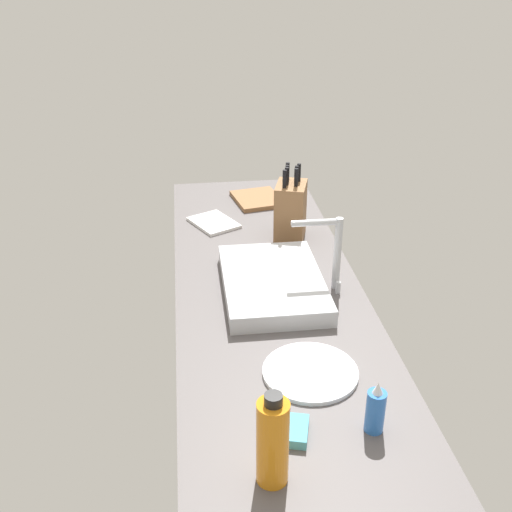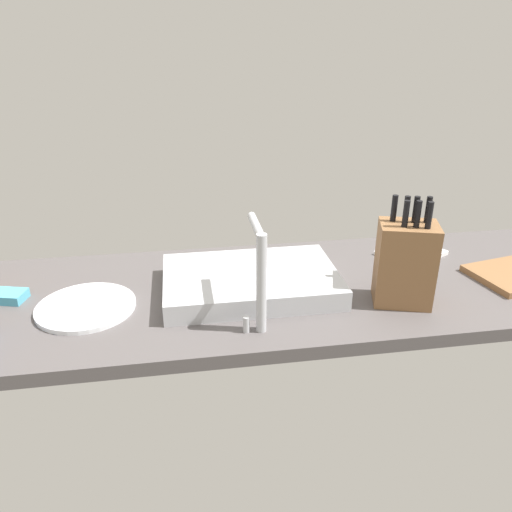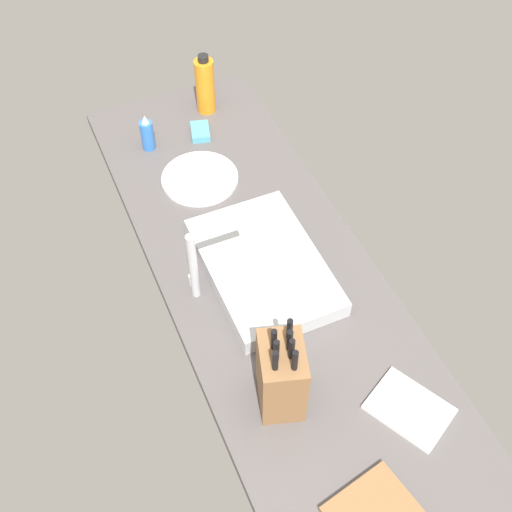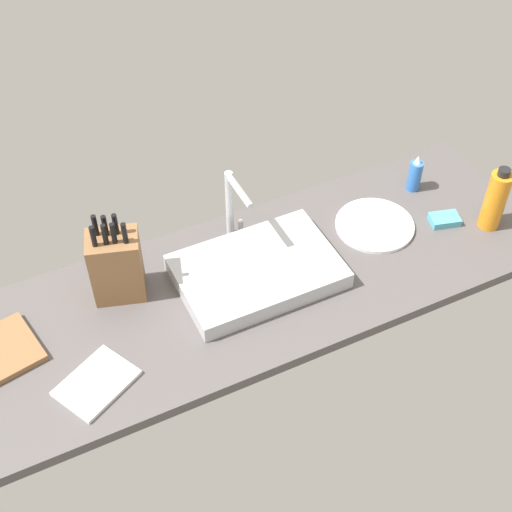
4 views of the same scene
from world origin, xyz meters
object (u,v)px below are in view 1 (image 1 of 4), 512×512
Objects in this scene: dish_towel at (214,223)px; soap_bottle at (375,410)px; faucet at (331,247)px; knife_block at (290,211)px; dish_sponge at (294,431)px; sink_basin at (273,283)px; dinner_plate at (310,372)px; cutting_board at (258,199)px; water_bottle at (273,441)px.

soap_bottle is at bearing 13.94° from dish_towel.
faucet is 1.81× the size of soap_bottle.
knife_block reaches higher than dish_sponge.
soap_bottle reaches higher than sink_basin.
dinner_plate is at bearing 11.12° from dish_towel.
knife_block reaches higher than dinner_plate.
dish_towel is at bearing -102.90° from knife_block.
soap_bottle reaches higher than cutting_board.
cutting_board is 1.62× the size of soap_bottle.
faucet is 38.56cm from knife_block.
knife_block is 1.29× the size of cutting_board.
knife_block reaches higher than cutting_board.
dish_sponge reaches higher than dinner_plate.
soap_bottle is 24.03cm from dinner_plate.
dish_sponge is (-0.53, -18.02, -4.55)cm from soap_bottle.
dish_towel is (-95.09, -18.70, 0.00)cm from dinner_plate.
water_bottle is at bearing -65.74° from soap_bottle.
soap_bottle reaches higher than dinner_plate.
dinner_plate is at bearing -0.59° from cutting_board.
faucet is at bearing 160.20° from dish_sponge.
sink_basin is 2.13× the size of cutting_board.
sink_basin is 1.66× the size of knife_block.
faucet is 1.28× the size of dish_towel.
sink_basin reaches higher than dish_sponge.
dinner_plate is at bearing -19.28° from faucet.
dish_sponge reaches higher than dish_towel.
soap_bottle is (63.42, 13.60, 3.05)cm from sink_basin.
soap_bottle is 0.71× the size of dish_towel.
knife_block reaches higher than sink_basin.
faucet is 67.43cm from dish_sponge.
cutting_board is 137.31cm from dish_sponge.
dish_towel is (-15.65, -27.28, -10.35)cm from knife_block.
knife_block is at bearing 173.83° from dinner_plate.
knife_block is at bearing 170.67° from dish_sponge.
knife_block is at bearing -171.09° from faucet.
dish_towel is at bearing -178.16° from water_bottle.
water_bottle is at bearing -8.51° from sink_basin.
water_bottle is at bearing -21.53° from faucet.
cutting_board is 0.88× the size of dinner_plate.
dish_towel is (-52.83, -15.26, -2.10)cm from sink_basin.
knife_block is 33.11cm from dish_towel.
dish_sponge is (62.89, -4.41, -1.50)cm from sink_basin.
cutting_board is at bearing 176.22° from dish_sponge.
dish_towel is at bearing -168.88° from dinner_plate.
sink_basin is at bearing 171.49° from water_bottle.
water_bottle is 16.24cm from dish_sponge.
knife_block is at bearing 162.08° from sink_basin.
cutting_board is 0.98× the size of water_bottle.
water_bottle reaches higher than dish_towel.
faucet is at bearing 160.72° from dinner_plate.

